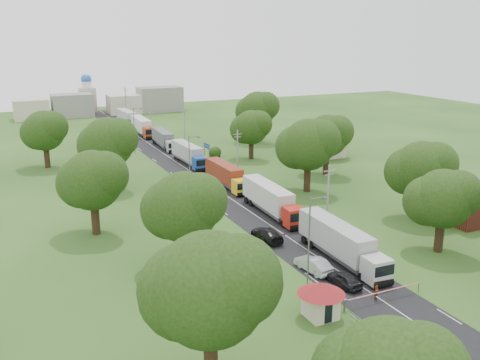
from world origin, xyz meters
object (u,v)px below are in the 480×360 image
pedestrian_near (376,292)px  car_lane_front (344,279)px  info_sign (207,149)px  guard_booth (321,295)px  car_lane_mid (313,265)px  truck_0 (340,242)px  boom_barrier (372,295)px

pedestrian_near → car_lane_front: bearing=73.9°
info_sign → pedestrian_near: 59.80m
guard_booth → car_lane_mid: guard_booth is taller
info_sign → truck_0: 50.35m
guard_booth → pedestrian_near: 6.91m
boom_barrier → info_sign: bearing=83.8°
info_sign → truck_0: (-3.43, -50.23, -0.77)m
car_lane_front → pedestrian_near: 3.89m
info_sign → car_lane_front: 56.22m
car_lane_mid → pedestrian_near: (2.14, -7.98, 0.04)m
guard_booth → pedestrian_near: bearing=4.2°
truck_0 → car_lane_mid: size_ratio=3.07×
car_lane_front → pedestrian_near: size_ratio=2.51×
car_lane_mid → truck_0: bearing=-170.4°
car_lane_front → truck_0: bearing=-125.9°
guard_booth → truck_0: bearing=47.5°
info_sign → car_lane_mid: size_ratio=0.83×
truck_0 → pedestrian_near: (-2.20, -9.27, -1.37)m
boom_barrier → info_sign: info_sign is taller
car_lane_front → car_lane_mid: bearing=-81.5°
car_lane_front → car_lane_mid: size_ratio=0.87×
info_sign → car_lane_mid: (-7.77, -51.52, -2.19)m
info_sign → pedestrian_near: bearing=-95.4°
car_lane_front → pedestrian_near: pedestrian_near is taller
info_sign → car_lane_front: info_sign is taller
truck_0 → pedestrian_near: truck_0 is taller
boom_barrier → car_lane_mid: bearing=98.1°
car_lane_mid → pedestrian_near: 8.26m
guard_booth → info_sign: info_sign is taller
info_sign → car_lane_front: size_ratio=0.95×
truck_0 → car_lane_front: (-3.31, -5.54, -1.50)m
boom_barrier → truck_0: (3.13, 9.77, 1.34)m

